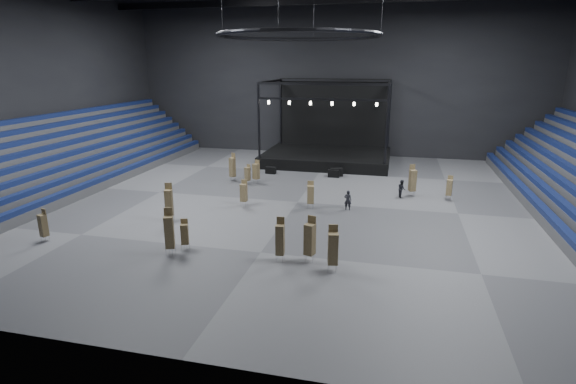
% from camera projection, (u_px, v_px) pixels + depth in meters
% --- Properties ---
extents(floor, '(50.00, 50.00, 0.00)m').
position_uv_depth(floor, '(298.00, 202.00, 36.94)').
color(floor, '#575759').
rests_on(floor, ground).
extents(wall_back, '(50.00, 0.20, 18.00)m').
position_uv_depth(wall_back, '(335.00, 80.00, 54.05)').
color(wall_back, black).
rests_on(wall_back, ground).
extents(wall_front, '(50.00, 0.20, 18.00)m').
position_uv_depth(wall_front, '(164.00, 127.00, 14.82)').
color(wall_front, black).
rests_on(wall_front, ground).
extents(wall_left, '(0.20, 42.00, 18.00)m').
position_uv_depth(wall_left, '(25.00, 86.00, 40.05)').
color(wall_left, black).
rests_on(wall_left, ground).
extents(bleachers_left, '(7.20, 40.00, 6.40)m').
position_uv_depth(bleachers_left, '(56.00, 167.00, 41.61)').
color(bleachers_left, '#454547').
rests_on(bleachers_left, floor).
extents(stage, '(14.00, 10.00, 9.20)m').
position_uv_depth(stage, '(328.00, 149.00, 51.70)').
color(stage, black).
rests_on(stage, floor).
extents(truss_ring, '(12.30, 12.30, 5.15)m').
position_uv_depth(truss_ring, '(299.00, 35.00, 33.33)').
color(truss_ring, black).
rests_on(truss_ring, ceiling).
extents(flight_case_left, '(1.09, 0.59, 0.71)m').
position_uv_depth(flight_case_left, '(271.00, 170.00, 46.30)').
color(flight_case_left, black).
rests_on(flight_case_left, floor).
extents(flight_case_mid, '(1.37, 1.05, 0.82)m').
position_uv_depth(flight_case_mid, '(336.00, 172.00, 45.21)').
color(flight_case_mid, black).
rests_on(flight_case_mid, floor).
extents(flight_case_right, '(1.13, 0.58, 0.75)m').
position_uv_depth(flight_case_right, '(334.00, 173.00, 44.86)').
color(flight_case_right, black).
rests_on(flight_case_right, floor).
extents(chair_stack_0, '(0.50, 0.50, 2.15)m').
position_uv_depth(chair_stack_0, '(244.00, 192.00, 35.62)').
color(chair_stack_0, silver).
rests_on(chair_stack_0, floor).
extents(chair_stack_1, '(0.57, 0.57, 1.93)m').
position_uv_depth(chair_stack_1, '(185.00, 233.00, 27.33)').
color(chair_stack_1, silver).
rests_on(chair_stack_1, floor).
extents(chair_stack_2, '(0.52, 0.52, 2.14)m').
position_uv_depth(chair_stack_2, '(43.00, 225.00, 28.57)').
color(chair_stack_2, silver).
rests_on(chair_stack_2, floor).
extents(chair_stack_3, '(0.51, 0.51, 2.62)m').
position_uv_depth(chair_stack_3, '(280.00, 239.00, 25.67)').
color(chair_stack_3, silver).
rests_on(chair_stack_3, floor).
extents(chair_stack_4, '(0.61, 0.61, 2.70)m').
position_uv_depth(chair_stack_4, '(232.00, 167.00, 43.31)').
color(chair_stack_4, silver).
rests_on(chair_stack_4, floor).
extents(chair_stack_5, '(0.64, 0.64, 2.66)m').
position_uv_depth(chair_stack_5, '(333.00, 248.00, 24.33)').
color(chair_stack_5, silver).
rests_on(chair_stack_5, floor).
extents(chair_stack_6, '(0.67, 0.67, 2.73)m').
position_uv_depth(chair_stack_6, '(310.00, 238.00, 25.55)').
color(chair_stack_6, silver).
rests_on(chair_stack_6, floor).
extents(chair_stack_7, '(0.62, 0.62, 2.19)m').
position_uv_depth(chair_stack_7, '(311.00, 194.00, 35.03)').
color(chair_stack_7, silver).
rests_on(chair_stack_7, floor).
extents(chair_stack_8, '(0.69, 0.69, 2.72)m').
position_uv_depth(chair_stack_8, '(413.00, 180.00, 38.33)').
color(chair_stack_8, silver).
rests_on(chair_stack_8, floor).
extents(chair_stack_9, '(0.66, 0.66, 2.23)m').
position_uv_depth(chair_stack_9, '(256.00, 171.00, 42.35)').
color(chair_stack_9, silver).
rests_on(chair_stack_9, floor).
extents(chair_stack_10, '(0.54, 0.54, 2.04)m').
position_uv_depth(chair_stack_10, '(449.00, 187.00, 37.33)').
color(chair_stack_10, silver).
rests_on(chair_stack_10, floor).
extents(chair_stack_11, '(0.68, 0.68, 2.88)m').
position_uv_depth(chair_stack_11, '(169.00, 231.00, 26.49)').
color(chair_stack_11, silver).
rests_on(chair_stack_11, floor).
extents(chair_stack_12, '(0.67, 0.67, 2.85)m').
position_uv_depth(chair_stack_12, '(169.00, 202.00, 32.02)').
color(chair_stack_12, silver).
rests_on(chair_stack_12, floor).
extents(chair_stack_13, '(0.57, 0.57, 1.90)m').
position_uv_depth(chair_stack_13, '(247.00, 174.00, 42.13)').
color(chair_stack_13, silver).
rests_on(chair_stack_13, floor).
extents(man_center, '(0.59, 0.40, 1.57)m').
position_uv_depth(man_center, '(348.00, 200.00, 34.78)').
color(man_center, black).
rests_on(man_center, floor).
extents(crew_member, '(0.78, 0.88, 1.53)m').
position_uv_depth(crew_member, '(402.00, 189.00, 38.00)').
color(crew_member, black).
rests_on(crew_member, floor).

